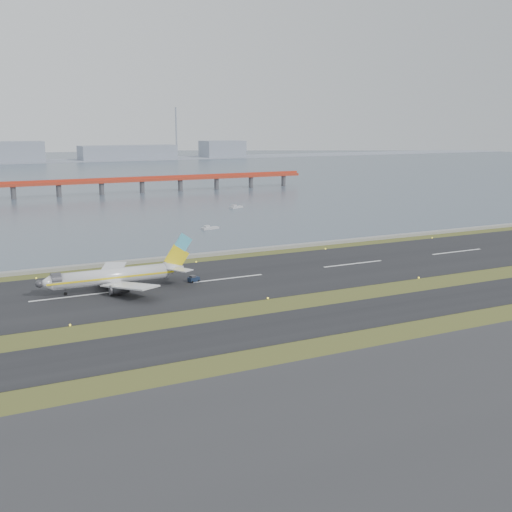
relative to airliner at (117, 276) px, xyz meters
name	(u,v)px	position (x,y,z in m)	size (l,w,h in m)	color
ground	(284,307)	(28.80, -32.07, -3.46)	(1000.00, 1000.00, 0.00)	#3A4C1B
apron_strip	(467,400)	(28.80, -87.07, -3.41)	(1000.00, 50.00, 0.10)	#313133
taxiway_strip	(312,322)	(28.80, -44.07, -3.41)	(1000.00, 18.00, 0.10)	black
runway_strip	(228,279)	(28.80, -2.07, -3.41)	(1000.00, 45.00, 0.10)	black
seawall	(187,256)	(28.80, 27.93, -2.96)	(1000.00, 2.50, 1.00)	gray
bay_water	(19,172)	(28.80, 427.93, -3.46)	(1400.00, 800.00, 1.30)	#40505C
red_pier	(101,182)	(48.80, 217.93, 3.82)	(260.00, 5.00, 10.20)	#B4341E
far_shoreline	(13,156)	(42.42, 587.93, 2.61)	(1400.00, 80.00, 60.50)	#878F9F
airliner	(117,276)	(0.00, 0.00, 0.00)	(38.52, 32.89, 12.80)	silver
pushback_tug	(194,279)	(19.42, -1.44, -2.58)	(3.12, 2.24, 1.81)	#142037
workboat_near	(210,228)	(56.04, 75.10, -2.93)	(7.07, 3.15, 1.66)	#B8B8BC
workboat_far	(236,207)	(92.22, 128.25, -2.90)	(7.60, 4.71, 1.76)	#B8B8BC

